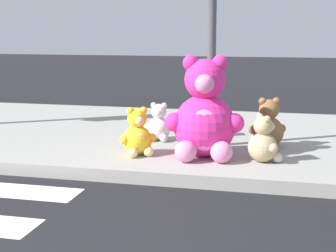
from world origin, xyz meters
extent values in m
cube|color=#9E9B93|center=(0.00, 5.20, 0.07)|extent=(28.00, 4.40, 0.15)
cylinder|color=#4C4C51|center=(1.00, 4.40, 1.75)|extent=(0.11, 0.11, 3.20)
sphere|color=#F22D93|center=(1.01, 3.85, 0.52)|extent=(0.75, 0.75, 0.75)
ellipsoid|color=pink|center=(1.05, 3.58, 0.52)|extent=(0.43, 0.22, 0.49)
sphere|color=#F22D93|center=(1.01, 3.85, 1.08)|extent=(0.49, 0.49, 0.49)
sphere|color=pink|center=(1.04, 3.64, 1.05)|extent=(0.22, 0.22, 0.22)
sphere|color=#F22D93|center=(1.18, 3.87, 1.28)|extent=(0.19, 0.19, 0.19)
sphere|color=#F22D93|center=(1.37, 3.81, 0.58)|extent=(0.23, 0.23, 0.23)
sphere|color=pink|center=(1.26, 3.56, 0.28)|extent=(0.26, 0.26, 0.26)
sphere|color=#F22D93|center=(0.84, 3.83, 1.28)|extent=(0.19, 0.19, 0.19)
sphere|color=#F22D93|center=(0.67, 3.71, 0.58)|extent=(0.23, 0.23, 0.23)
sphere|color=pink|center=(0.85, 3.51, 0.28)|extent=(0.26, 0.26, 0.26)
sphere|color=tan|center=(1.71, 3.73, 0.32)|extent=(0.34, 0.34, 0.34)
ellipsoid|color=beige|center=(1.81, 3.80, 0.32)|extent=(0.17, 0.20, 0.22)
sphere|color=tan|center=(1.71, 3.73, 0.58)|extent=(0.22, 0.22, 0.22)
sphere|color=beige|center=(1.79, 3.78, 0.56)|extent=(0.10, 0.10, 0.10)
sphere|color=tan|center=(1.67, 3.80, 0.66)|extent=(0.09, 0.09, 0.09)
sphere|color=tan|center=(1.66, 3.89, 0.35)|extent=(0.11, 0.11, 0.11)
sphere|color=beige|center=(1.78, 3.89, 0.21)|extent=(0.12, 0.12, 0.12)
sphere|color=tan|center=(1.75, 3.67, 0.66)|extent=(0.09, 0.09, 0.09)
sphere|color=tan|center=(1.83, 3.62, 0.35)|extent=(0.11, 0.11, 0.11)
sphere|color=beige|center=(1.88, 3.73, 0.21)|extent=(0.12, 0.12, 0.12)
sphere|color=white|center=(0.25, 4.61, 0.31)|extent=(0.32, 0.32, 0.32)
ellipsoid|color=white|center=(0.26, 4.49, 0.31)|extent=(0.18, 0.09, 0.21)
sphere|color=white|center=(0.25, 4.61, 0.55)|extent=(0.21, 0.21, 0.21)
sphere|color=white|center=(0.26, 4.52, 0.54)|extent=(0.10, 0.10, 0.10)
sphere|color=white|center=(0.32, 4.61, 0.64)|extent=(0.08, 0.08, 0.08)
sphere|color=white|center=(0.40, 4.58, 0.34)|extent=(0.10, 0.10, 0.10)
sphere|color=white|center=(0.35, 4.48, 0.21)|extent=(0.11, 0.11, 0.11)
sphere|color=white|center=(0.17, 4.60, 0.64)|extent=(0.08, 0.08, 0.08)
sphere|color=white|center=(0.10, 4.55, 0.34)|extent=(0.10, 0.10, 0.10)
sphere|color=white|center=(0.17, 4.46, 0.21)|extent=(0.11, 0.11, 0.11)
sphere|color=olive|center=(1.74, 4.52, 0.35)|extent=(0.40, 0.40, 0.40)
ellipsoid|color=tan|center=(1.69, 4.65, 0.35)|extent=(0.24, 0.16, 0.26)
sphere|color=olive|center=(1.74, 4.52, 0.65)|extent=(0.26, 0.26, 0.26)
sphere|color=tan|center=(1.70, 4.62, 0.63)|extent=(0.12, 0.12, 0.12)
sphere|color=olive|center=(1.66, 4.48, 0.75)|extent=(0.10, 0.10, 0.10)
sphere|color=olive|center=(1.55, 4.50, 0.38)|extent=(0.13, 0.13, 0.13)
sphere|color=tan|center=(1.58, 4.64, 0.22)|extent=(0.14, 0.14, 0.14)
sphere|color=olive|center=(1.83, 4.55, 0.75)|extent=(0.10, 0.10, 0.10)
sphere|color=olive|center=(1.90, 4.63, 0.38)|extent=(0.13, 0.13, 0.13)
sphere|color=tan|center=(1.79, 4.71, 0.22)|extent=(0.14, 0.14, 0.14)
sphere|color=yellow|center=(0.20, 3.74, 0.33)|extent=(0.36, 0.36, 0.36)
ellipsoid|color=#F0DB80|center=(0.26, 3.63, 0.33)|extent=(0.21, 0.17, 0.23)
sphere|color=yellow|center=(0.20, 3.74, 0.60)|extent=(0.24, 0.24, 0.24)
sphere|color=#F0DB80|center=(0.25, 3.65, 0.59)|extent=(0.11, 0.11, 0.11)
sphere|color=yellow|center=(0.27, 3.78, 0.69)|extent=(0.09, 0.09, 0.09)
sphere|color=yellow|center=(0.37, 3.79, 0.36)|extent=(0.11, 0.11, 0.11)
sphere|color=#F0DB80|center=(0.36, 3.66, 0.21)|extent=(0.12, 0.12, 0.12)
sphere|color=yellow|center=(0.13, 3.69, 0.69)|extent=(0.09, 0.09, 0.09)
sphere|color=yellow|center=(0.07, 3.61, 0.36)|extent=(0.11, 0.11, 0.11)
sphere|color=#F0DB80|center=(0.19, 3.56, 0.21)|extent=(0.12, 0.12, 0.12)
sphere|color=#B28CD8|center=(0.85, 4.97, 0.30)|extent=(0.29, 0.29, 0.29)
ellipsoid|color=silver|center=(0.75, 4.93, 0.30)|extent=(0.12, 0.17, 0.19)
sphere|color=#B28CD8|center=(0.85, 4.97, 0.51)|extent=(0.19, 0.19, 0.19)
sphere|color=silver|center=(0.77, 4.94, 0.50)|extent=(0.09, 0.09, 0.09)
sphere|color=#B28CD8|center=(0.87, 4.91, 0.59)|extent=(0.07, 0.07, 0.07)
sphere|color=#B28CD8|center=(0.86, 4.83, 0.32)|extent=(0.09, 0.09, 0.09)
sphere|color=silver|center=(0.76, 4.85, 0.20)|extent=(0.10, 0.10, 0.10)
sphere|color=#B28CD8|center=(0.83, 5.03, 0.59)|extent=(0.07, 0.07, 0.07)
sphere|color=#B28CD8|center=(0.77, 5.09, 0.32)|extent=(0.09, 0.09, 0.09)
sphere|color=silver|center=(0.71, 5.00, 0.20)|extent=(0.10, 0.10, 0.10)
camera|label=1|loc=(1.96, -2.06, 1.66)|focal=54.01mm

